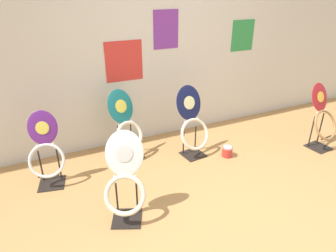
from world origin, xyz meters
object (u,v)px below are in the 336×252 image
toilet_seat_display_white_plain (125,183)px  paint_can (227,151)px  toilet_seat_display_crimson_swirl (323,118)px  toilet_seat_display_teal_sax (127,128)px  toilet_seat_display_purple_note (46,151)px  toilet_seat_display_navy_moon (193,125)px

toilet_seat_display_white_plain → paint_can: bearing=19.2°
toilet_seat_display_crimson_swirl → toilet_seat_display_white_plain: 2.85m
toilet_seat_display_crimson_swirl → paint_can: toilet_seat_display_crimson_swirl is taller
toilet_seat_display_white_plain → toilet_seat_display_teal_sax: bearing=71.5°
toilet_seat_display_purple_note → toilet_seat_display_white_plain: bearing=-55.2°
toilet_seat_display_teal_sax → toilet_seat_display_crimson_swirl: bearing=-18.9°
toilet_seat_display_purple_note → toilet_seat_display_navy_moon: bearing=-3.2°
toilet_seat_display_navy_moon → toilet_seat_display_teal_sax: (-0.79, 0.29, -0.00)m
toilet_seat_display_crimson_swirl → paint_can: 1.38m
toilet_seat_display_crimson_swirl → toilet_seat_display_white_plain: toilet_seat_display_crimson_swirl is taller
toilet_seat_display_crimson_swirl → paint_can: size_ratio=6.28×
toilet_seat_display_white_plain → paint_can: 1.68m
toilet_seat_display_crimson_swirl → toilet_seat_display_purple_note: 3.53m
toilet_seat_display_crimson_swirl → toilet_seat_display_white_plain: size_ratio=1.01×
toilet_seat_display_crimson_swirl → toilet_seat_display_teal_sax: toilet_seat_display_teal_sax is taller
toilet_seat_display_crimson_swirl → toilet_seat_display_navy_moon: 1.78m
paint_can → toilet_seat_display_navy_moon: bearing=147.6°
toilet_seat_display_navy_moon → toilet_seat_display_white_plain: 1.40m
toilet_seat_display_white_plain → paint_can: size_ratio=6.19×
toilet_seat_display_purple_note → paint_can: size_ratio=6.11×
toilet_seat_display_teal_sax → toilet_seat_display_white_plain: bearing=-108.5°
toilet_seat_display_crimson_swirl → toilet_seat_display_navy_moon: (-1.69, 0.56, -0.01)m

